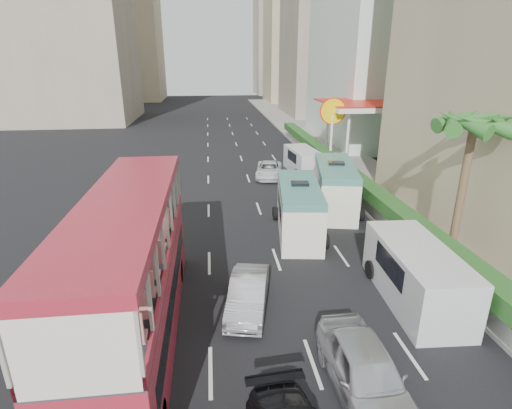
{
  "coord_description": "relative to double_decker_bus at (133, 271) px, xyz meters",
  "views": [
    {
      "loc": [
        -3.34,
        -11.82,
        8.97
      ],
      "look_at": [
        -1.5,
        4.0,
        3.2
      ],
      "focal_mm": 28.0,
      "sensor_mm": 36.0,
      "label": 1
    }
  ],
  "objects": [
    {
      "name": "ground_plane",
      "position": [
        6.0,
        0.0,
        -2.53
      ],
      "size": [
        200.0,
        200.0,
        0.0
      ],
      "primitive_type": "plane",
      "color": "black",
      "rests_on": "ground"
    },
    {
      "name": "double_decker_bus",
      "position": [
        0.0,
        0.0,
        0.0
      ],
      "size": [
        2.5,
        11.0,
        5.06
      ],
      "primitive_type": "cube",
      "color": "#A52132",
      "rests_on": "ground"
    },
    {
      "name": "car_silver_lane_a",
      "position": [
        3.86,
        1.15,
        -2.53
      ],
      "size": [
        2.1,
        4.09,
        1.28
      ],
      "primitive_type": "imported",
      "rotation": [
        0.0,
        0.0,
        -0.2
      ],
      "color": "silver",
      "rests_on": "ground"
    },
    {
      "name": "car_silver_lane_b",
      "position": [
        6.72,
        -3.37,
        -2.53
      ],
      "size": [
        1.94,
        4.66,
        1.58
      ],
      "primitive_type": "imported",
      "rotation": [
        0.0,
        0.0,
        0.02
      ],
      "color": "silver",
      "rests_on": "ground"
    },
    {
      "name": "van_asset",
      "position": [
        7.32,
        19.15,
        -2.53
      ],
      "size": [
        2.75,
        4.67,
        1.22
      ],
      "primitive_type": "imported",
      "rotation": [
        0.0,
        0.0,
        -0.17
      ],
      "color": "silver",
      "rests_on": "ground"
    },
    {
      "name": "minibus_near",
      "position": [
        7.29,
        7.96,
        -1.15
      ],
      "size": [
        2.88,
        6.45,
        2.76
      ],
      "primitive_type": "cube",
      "rotation": [
        0.0,
        0.0,
        -0.13
      ],
      "color": "silver",
      "rests_on": "ground"
    },
    {
      "name": "minibus_far",
      "position": [
        10.35,
        11.45,
        -1.08
      ],
      "size": [
        3.43,
        6.86,
        2.91
      ],
      "primitive_type": "cube",
      "rotation": [
        0.0,
        0.0,
        -0.2
      ],
      "color": "silver",
      "rests_on": "ground"
    },
    {
      "name": "panel_van_near",
      "position": [
        10.42,
        1.02,
        -1.41
      ],
      "size": [
        2.52,
        5.72,
        2.25
      ],
      "primitive_type": "cube",
      "rotation": [
        0.0,
        0.0,
        -0.05
      ],
      "color": "silver",
      "rests_on": "ground"
    },
    {
      "name": "panel_van_far",
      "position": [
        10.4,
        20.42,
        -1.55
      ],
      "size": [
        2.48,
        5.1,
        1.97
      ],
      "primitive_type": "cube",
      "rotation": [
        0.0,
        0.0,
        0.11
      ],
      "color": "silver",
      "rests_on": "ground"
    },
    {
      "name": "sidewalk",
      "position": [
        15.0,
        25.0,
        -2.44
      ],
      "size": [
        6.0,
        120.0,
        0.18
      ],
      "primitive_type": "cube",
      "color": "#99968C",
      "rests_on": "ground"
    },
    {
      "name": "kerb_wall",
      "position": [
        12.2,
        14.0,
        -1.85
      ],
      "size": [
        0.3,
        44.0,
        1.0
      ],
      "primitive_type": "cube",
      "color": "silver",
      "rests_on": "sidewalk"
    },
    {
      "name": "hedge",
      "position": [
        12.2,
        14.0,
        -1.0
      ],
      "size": [
        1.1,
        44.0,
        0.7
      ],
      "primitive_type": "cube",
      "color": "#2D6626",
      "rests_on": "kerb_wall"
    },
    {
      "name": "palm_tree",
      "position": [
        13.8,
        4.0,
        0.85
      ],
      "size": [
        0.36,
        0.36,
        6.4
      ],
      "primitive_type": "cylinder",
      "color": "brown",
      "rests_on": "sidewalk"
    },
    {
      "name": "shell_station",
      "position": [
        16.0,
        23.0,
        0.22
      ],
      "size": [
        6.5,
        8.0,
        5.5
      ],
      "primitive_type": "cube",
      "color": "silver",
      "rests_on": "ground"
    },
    {
      "name": "tower_far_b",
      "position": [
        23.0,
        104.0,
        17.47
      ],
      "size": [
        14.0,
        14.0,
        40.0
      ],
      "primitive_type": "cube",
      "color": "tan",
      "rests_on": "ground"
    }
  ]
}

